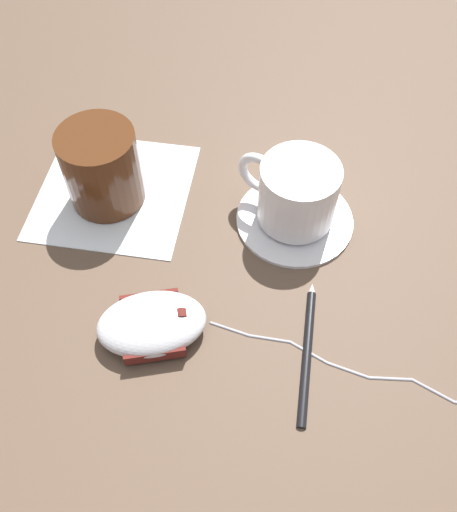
{
  "coord_description": "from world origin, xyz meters",
  "views": [
    {
      "loc": [
        -0.36,
        -0.07,
        0.49
      ],
      "look_at": [
        -0.04,
        -0.05,
        0.03
      ],
      "focal_mm": 40.0,
      "sensor_mm": 36.0,
      "label": 1
    }
  ],
  "objects_px": {
    "coffee_cup": "(296,192)",
    "computer_mouse": "(152,324)",
    "drinking_glass": "(102,168)",
    "pen": "(308,349)",
    "saucer": "(295,219)"
  },
  "relations": [
    {
      "from": "saucer",
      "to": "computer_mouse",
      "type": "xyz_separation_m",
      "value": [
        -0.14,
        0.14,
        0.01
      ]
    },
    {
      "from": "coffee_cup",
      "to": "drinking_glass",
      "type": "relative_size",
      "value": 1.2
    },
    {
      "from": "computer_mouse",
      "to": "pen",
      "type": "distance_m",
      "value": 0.15
    },
    {
      "from": "computer_mouse",
      "to": "pen",
      "type": "xyz_separation_m",
      "value": [
        -0.01,
        -0.15,
        -0.01
      ]
    },
    {
      "from": "coffee_cup",
      "to": "pen",
      "type": "height_order",
      "value": "coffee_cup"
    },
    {
      "from": "saucer",
      "to": "pen",
      "type": "xyz_separation_m",
      "value": [
        -0.16,
        -0.01,
        0.0
      ]
    },
    {
      "from": "saucer",
      "to": "coffee_cup",
      "type": "height_order",
      "value": "coffee_cup"
    },
    {
      "from": "coffee_cup",
      "to": "computer_mouse",
      "type": "xyz_separation_m",
      "value": [
        -0.15,
        0.13,
        -0.03
      ]
    },
    {
      "from": "saucer",
      "to": "pen",
      "type": "relative_size",
      "value": 0.85
    },
    {
      "from": "computer_mouse",
      "to": "drinking_glass",
      "type": "relative_size",
      "value": 1.29
    },
    {
      "from": "pen",
      "to": "drinking_glass",
      "type": "bearing_deg",
      "value": 50.75
    },
    {
      "from": "saucer",
      "to": "drinking_glass",
      "type": "relative_size",
      "value": 1.42
    },
    {
      "from": "pen",
      "to": "saucer",
      "type": "bearing_deg",
      "value": 3.86
    },
    {
      "from": "pen",
      "to": "computer_mouse",
      "type": "bearing_deg",
      "value": 84.92
    },
    {
      "from": "drinking_glass",
      "to": "saucer",
      "type": "bearing_deg",
      "value": -96.35
    }
  ]
}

